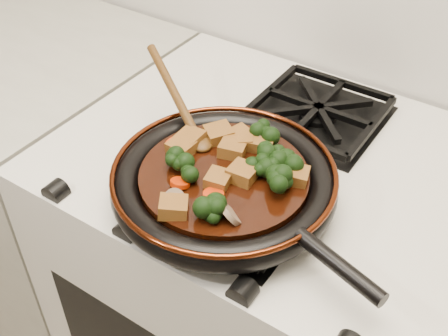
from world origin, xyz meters
The scene contains 35 objects.
stove centered at (0.00, 1.69, 0.45)m, with size 0.76×0.60×0.90m, color beige.
burner_grate_front centered at (0.00, 1.55, 0.91)m, with size 0.23×0.23×0.03m, color black, non-canonical shape.
burner_grate_back centered at (0.00, 1.83, 0.91)m, with size 0.23×0.23×0.03m, color black, non-canonical shape.
skillet centered at (-0.02, 1.54, 0.94)m, with size 0.46×0.34×0.05m.
braising_sauce centered at (-0.02, 1.54, 0.95)m, with size 0.26×0.26×0.02m, color black.
tofu_cube_0 centered at (-0.01, 1.52, 0.97)m, with size 0.04×0.03×0.02m, color brown.
tofu_cube_1 centered at (0.08, 1.59, 0.97)m, with size 0.04×0.04×0.02m, color brown.
tofu_cube_2 centered at (-0.04, 1.62, 0.97)m, with size 0.04×0.04×0.02m, color brown.
tofu_cube_3 centered at (-0.07, 1.61, 0.97)m, with size 0.04×0.04×0.02m, color brown.
tofu_cube_4 centered at (-0.04, 1.62, 0.97)m, with size 0.04×0.04×0.02m, color brown.
tofu_cube_5 centered at (0.01, 1.55, 0.97)m, with size 0.04×0.04×0.02m, color brown.
tofu_cube_6 centered at (-0.03, 1.59, 0.97)m, with size 0.04×0.04×0.02m, color brown.
tofu_cube_7 centered at (-0.10, 1.58, 0.97)m, with size 0.04×0.04×0.02m, color brown.
tofu_cube_8 centered at (-0.03, 1.44, 0.97)m, with size 0.04×0.04×0.02m, color brown.
tofu_cube_9 centered at (-0.10, 1.55, 0.97)m, with size 0.04×0.03×0.02m, color brown.
tofu_cube_10 centered at (-0.01, 1.63, 0.97)m, with size 0.04×0.04×0.02m, color brown.
broccoli_floret_0 centered at (0.01, 1.46, 0.97)m, with size 0.06×0.06×0.05m, color black, non-canonical shape.
broccoli_floret_1 centered at (0.04, 1.59, 0.97)m, with size 0.06×0.06×0.05m, color black, non-canonical shape.
broccoli_floret_2 centered at (0.02, 1.61, 0.97)m, with size 0.06×0.06×0.05m, color black, non-canonical shape.
broccoli_floret_3 centered at (0.02, 1.57, 0.97)m, with size 0.06×0.06×0.05m, color black, non-canonical shape.
broccoli_floret_4 centered at (-0.08, 1.52, 0.97)m, with size 0.06×0.06×0.05m, color black, non-canonical shape.
broccoli_floret_5 centered at (0.07, 1.56, 0.97)m, with size 0.06×0.06×0.06m, color black, non-canonical shape.
broccoli_floret_6 centered at (-0.06, 1.51, 0.97)m, with size 0.06×0.06×0.05m, color black, non-canonical shape.
broccoli_floret_7 centered at (0.06, 1.61, 0.97)m, with size 0.06×0.06×0.06m, color black, non-canonical shape.
broccoli_floret_8 centered at (-0.01, 1.64, 0.97)m, with size 0.06×0.06×0.06m, color black, non-canonical shape.
carrot_coin_0 centered at (-0.03, 1.63, 0.96)m, with size 0.03×0.03×0.01m, color #BD2805.
carrot_coin_1 centered at (-0.12, 1.56, 0.96)m, with size 0.03×0.03×0.01m, color #BD2805.
carrot_coin_2 centered at (-0.06, 1.49, 0.96)m, with size 0.03×0.03×0.01m, color #BD2805.
carrot_coin_3 centered at (-0.03, 1.44, 0.96)m, with size 0.03×0.03×0.01m, color #BD2805.
carrot_coin_4 centered at (0.00, 1.49, 0.96)m, with size 0.03×0.03×0.01m, color #BD2805.
mushroom_slice_0 centered at (0.00, 1.64, 0.97)m, with size 0.04×0.04×0.01m, color brown.
mushroom_slice_1 centered at (-0.04, 1.45, 0.97)m, with size 0.03×0.03×0.01m, color brown.
mushroom_slice_2 centered at (0.00, 1.64, 0.97)m, with size 0.03×0.03×0.01m, color brown.
mushroom_slice_3 centered at (0.04, 1.47, 0.97)m, with size 0.04×0.04×0.01m, color brown.
wooden_spoon centered at (-0.14, 1.61, 0.98)m, with size 0.13×0.09×0.22m.
Camera 1 is at (0.33, 1.02, 1.51)m, focal length 45.00 mm.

